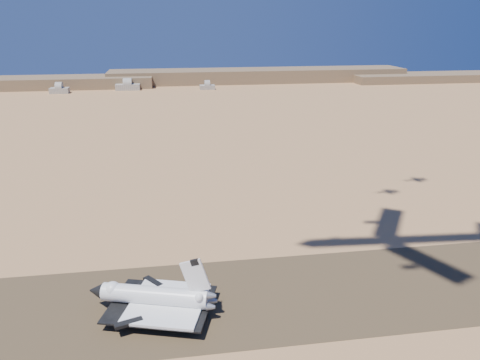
{
  "coord_description": "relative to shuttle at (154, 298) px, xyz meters",
  "views": [
    {
      "loc": [
        -11.51,
        -127.76,
        84.72
      ],
      "look_at": [
        9.64,
        8.0,
        37.46
      ],
      "focal_mm": 35.0,
      "sensor_mm": 36.0,
      "label": 1
    }
  ],
  "objects": [
    {
      "name": "ground",
      "position": [
        18.49,
        3.42,
        -5.25
      ],
      "size": [
        1200.0,
        1200.0,
        0.0
      ],
      "primitive_type": "plane",
      "color": "#AC7E4C",
      "rests_on": "ground"
    },
    {
      "name": "runway",
      "position": [
        18.49,
        3.42,
        -5.22
      ],
      "size": [
        600.0,
        50.0,
        0.06
      ],
      "primitive_type": "cube",
      "color": "#4F3B27",
      "rests_on": "ground"
    },
    {
      "name": "ridgeline",
      "position": [
        83.8,
        530.72,
        2.37
      ],
      "size": [
        960.0,
        90.0,
        18.0
      ],
      "color": "olive",
      "rests_on": "ground"
    },
    {
      "name": "hangars",
      "position": [
        -45.51,
        481.85,
        -0.42
      ],
      "size": [
        200.5,
        29.5,
        30.0
      ],
      "color": "#9E998C",
      "rests_on": "ground"
    },
    {
      "name": "shuttle",
      "position": [
        0.0,
        0.0,
        0.0
      ],
      "size": [
        40.07,
        31.68,
        19.54
      ],
      "rotation": [
        0.0,
        0.0,
        -0.3
      ],
      "color": "white",
      "rests_on": "runway"
    },
    {
      "name": "crew_a",
      "position": [
        9.79,
        -7.2,
        -4.3
      ],
      "size": [
        0.5,
        0.69,
        1.78
      ],
      "primitive_type": "imported",
      "rotation": [
        0.0,
        0.0,
        1.46
      ],
      "color": "#CA3F0B",
      "rests_on": "runway"
    },
    {
      "name": "crew_b",
      "position": [
        8.98,
        -7.67,
        -4.3
      ],
      "size": [
        0.88,
        1.0,
        1.78
      ],
      "primitive_type": "imported",
      "rotation": [
        0.0,
        0.0,
        2.13
      ],
      "color": "#CA3F0B",
      "rests_on": "runway"
    },
    {
      "name": "crew_c",
      "position": [
        11.89,
        -7.07,
        -4.33
      ],
      "size": [
        1.11,
        1.05,
        1.73
      ],
      "primitive_type": "imported",
      "rotation": [
        0.0,
        0.0,
        2.44
      ],
      "color": "#CA3F0B",
      "rests_on": "runway"
    }
  ]
}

